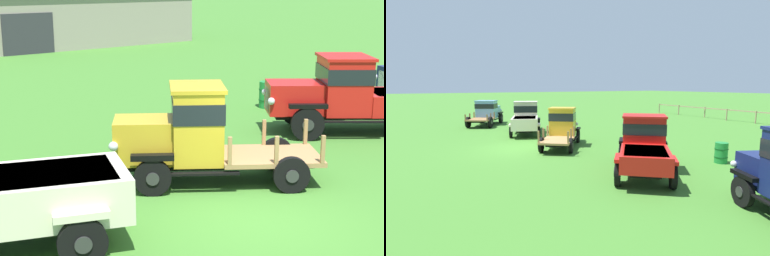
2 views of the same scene
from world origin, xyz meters
The scene contains 7 objects.
ground_plane centered at (0.00, 0.00, 0.00)m, with size 240.00×240.00×0.00m, color #3D7528.
paddock_fence centered at (-4.21, 21.59, 0.81)m, with size 15.20×0.58×1.13m.
vintage_truck_foreground_near centered at (-10.91, 0.67, 1.11)m, with size 4.97×3.82×2.08m.
vintage_truck_second_in_line centered at (-4.79, 2.01, 1.09)m, with size 5.54×3.45×2.23m.
vintage_truck_midrow_center centered at (0.33, 2.41, 1.10)m, with size 4.43×3.77×2.14m.
vintage_truck_far_side centered at (6.60, 2.84, 1.13)m, with size 4.94×4.46×2.22m.
oil_drum_beside_row centered at (7.26, 6.70, 0.45)m, with size 0.57×0.57×0.91m.
Camera 2 is at (15.39, -4.98, 3.40)m, focal length 28.00 mm.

